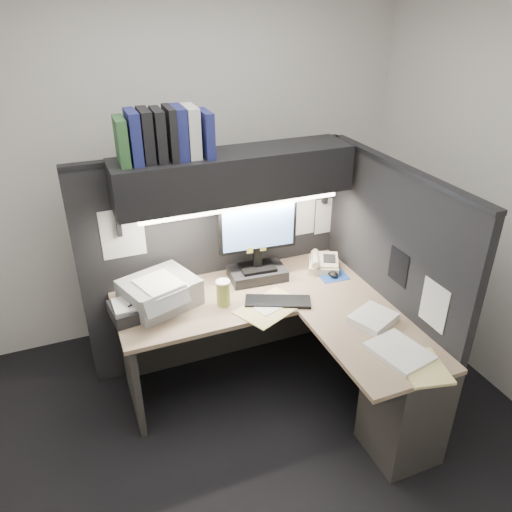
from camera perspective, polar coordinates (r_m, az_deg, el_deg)
name	(u,v)px	position (r m, az deg, el deg)	size (l,w,h in m)	color
floor	(260,434)	(3.43, 0.50, -19.64)	(3.50, 3.50, 0.00)	black
wall_back	(186,166)	(3.93, -7.95, 10.14)	(3.50, 0.04, 2.70)	silver
wall_front	(470,479)	(1.61, 23.30, -22.38)	(3.50, 0.04, 2.70)	silver
partition_back	(216,261)	(3.64, -4.62, -0.59)	(1.90, 0.06, 1.60)	black
partition_right	(386,285)	(3.45, 14.63, -3.27)	(0.06, 1.50, 1.60)	black
desk	(323,364)	(3.27, 7.62, -12.18)	(1.70, 1.53, 0.73)	#977660
overhead_shelf	(235,175)	(3.23, -2.47, 9.25)	(1.55, 0.34, 0.30)	black
task_light_tube	(243,207)	(3.17, -1.54, 5.58)	(0.04, 0.04, 1.32)	white
monitor	(258,249)	(3.44, 0.18, 0.81)	(0.55, 0.27, 0.59)	black
keyboard	(278,301)	(3.28, 2.51, -5.21)	(0.43, 0.14, 0.02)	black
mousepad	(333,275)	(3.63, 8.74, -2.19)	(0.20, 0.18, 0.00)	#1C439B
mouse	(333,273)	(3.61, 8.75, -1.98)	(0.07, 0.10, 0.04)	black
telephone	(323,263)	(3.69, 7.71, -0.83)	(0.21, 0.22, 0.09)	beige
coffee_cup	(223,294)	(3.23, -3.77, -4.31)	(0.09, 0.09, 0.16)	#BBA94B
printer	(160,292)	(3.29, -10.94, -4.09)	(0.44, 0.37, 0.18)	#95989A
notebook_stack	(134,309)	(3.24, -13.72, -5.93)	(0.29, 0.24, 0.09)	black
open_folder	(270,307)	(3.23, 1.62, -5.89)	(0.42, 0.28, 0.01)	#D4C677
paper_stack_a	(373,318)	(3.18, 13.23, -6.96)	(0.26, 0.22, 0.05)	white
paper_stack_b	(399,352)	(2.96, 16.08, -10.50)	(0.26, 0.32, 0.03)	white
manila_stack	(423,368)	(2.90, 18.54, -12.00)	(0.23, 0.30, 0.02)	#D4C677
binder_row	(164,135)	(3.04, -10.50, 13.46)	(0.55, 0.25, 0.31)	#2A542B
pinned_papers	(287,242)	(3.34, 3.58, 1.63)	(1.76, 1.31, 0.51)	white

